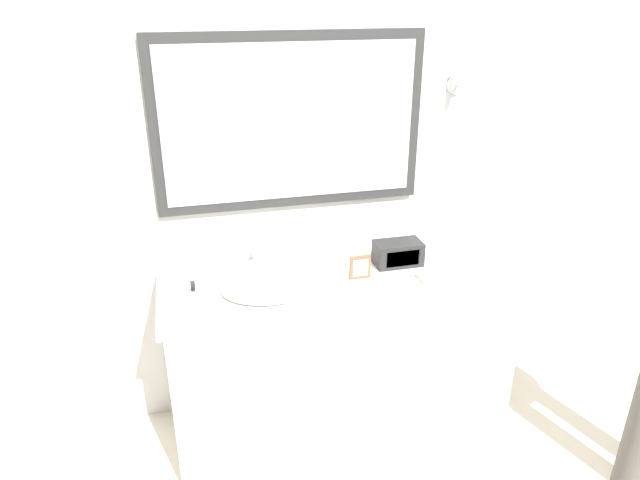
{
  "coord_description": "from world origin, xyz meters",
  "views": [
    {
      "loc": [
        -0.68,
        -1.94,
        2.07
      ],
      "look_at": [
        -0.1,
        0.31,
        1.04
      ],
      "focal_mm": 32.0,
      "sensor_mm": 36.0,
      "label": 1
    }
  ],
  "objects_px": {
    "appliance_box": "(398,253)",
    "picture_frame": "(360,267)",
    "soap_bottle": "(195,305)",
    "sink_basin": "(270,284)"
  },
  "relations": [
    {
      "from": "soap_bottle",
      "to": "sink_basin",
      "type": "bearing_deg",
      "value": 30.47
    },
    {
      "from": "sink_basin",
      "to": "picture_frame",
      "type": "xyz_separation_m",
      "value": [
        0.42,
        -0.01,
        0.04
      ]
    },
    {
      "from": "sink_basin",
      "to": "soap_bottle",
      "type": "distance_m",
      "value": 0.39
    },
    {
      "from": "soap_bottle",
      "to": "picture_frame",
      "type": "bearing_deg",
      "value": 13.98
    },
    {
      "from": "sink_basin",
      "to": "soap_bottle",
      "type": "relative_size",
      "value": 2.45
    },
    {
      "from": "appliance_box",
      "to": "picture_frame",
      "type": "relative_size",
      "value": 1.99
    },
    {
      "from": "appliance_box",
      "to": "sink_basin",
      "type": "bearing_deg",
      "value": -172.2
    },
    {
      "from": "appliance_box",
      "to": "picture_frame",
      "type": "distance_m",
      "value": 0.24
    },
    {
      "from": "sink_basin",
      "to": "appliance_box",
      "type": "xyz_separation_m",
      "value": [
        0.64,
        0.09,
        0.04
      ]
    },
    {
      "from": "sink_basin",
      "to": "soap_bottle",
      "type": "xyz_separation_m",
      "value": [
        -0.34,
        -0.2,
        0.06
      ]
    }
  ]
}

